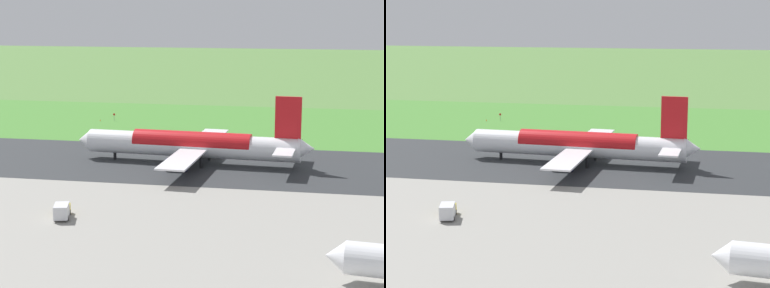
# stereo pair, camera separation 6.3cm
# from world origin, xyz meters

# --- Properties ---
(ground_plane) EXTENTS (800.00, 800.00, 0.00)m
(ground_plane) POSITION_xyz_m (0.00, 0.00, 0.00)
(ground_plane) COLOR #547F3D
(runway_asphalt) EXTENTS (600.00, 38.95, 0.06)m
(runway_asphalt) POSITION_xyz_m (0.00, 0.00, 0.03)
(runway_asphalt) COLOR #2D3033
(runway_asphalt) RESTS_ON ground
(apron_concrete) EXTENTS (440.00, 110.00, 0.05)m
(apron_concrete) POSITION_xyz_m (0.00, 68.76, 0.03)
(apron_concrete) COLOR gray
(apron_concrete) RESTS_ON ground
(grass_verge_foreground) EXTENTS (600.00, 80.00, 0.04)m
(grass_verge_foreground) POSITION_xyz_m (0.00, -47.98, 0.02)
(grass_verge_foreground) COLOR #478534
(grass_verge_foreground) RESTS_ON ground
(airliner_main) EXTENTS (54.13, 44.28, 15.88)m
(airliner_main) POSITION_xyz_m (-10.31, 0.02, 4.35)
(airliner_main) COLOR white
(airliner_main) RESTS_ON ground
(service_truck_fuel) EXTENTS (3.67, 6.18, 2.65)m
(service_truck_fuel) POSITION_xyz_m (3.99, 42.87, 1.40)
(service_truck_fuel) COLOR gold
(service_truck_fuel) RESTS_ON ground
(no_stopping_sign) EXTENTS (0.60, 0.10, 2.34)m
(no_stopping_sign) POSITION_xyz_m (23.80, -51.10, 1.40)
(no_stopping_sign) COLOR slate
(no_stopping_sign) RESTS_ON ground
(traffic_cone_orange) EXTENTS (0.40, 0.40, 0.55)m
(traffic_cone_orange) POSITION_xyz_m (27.90, -50.03, 0.28)
(traffic_cone_orange) COLOR orange
(traffic_cone_orange) RESTS_ON ground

